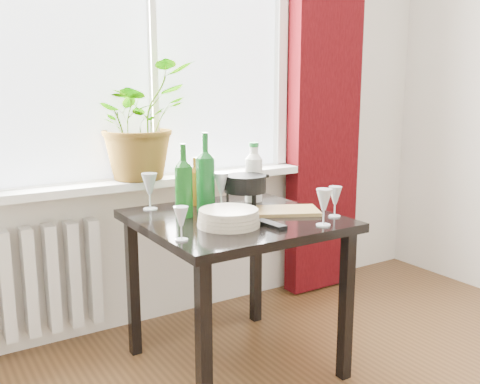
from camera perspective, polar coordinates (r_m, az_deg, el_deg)
window at (r=2.94m, az=-9.54°, el=16.48°), size 1.72×0.08×1.62m
windowsill at (r=2.91m, az=-8.50°, el=1.22°), size 1.72×0.20×0.04m
curtain at (r=3.44m, az=9.07°, el=10.66°), size 0.50×0.12×2.56m
radiator at (r=2.84m, az=-22.60°, el=-9.07°), size 0.80×0.10×0.55m
table at (r=2.47m, az=-0.56°, el=-4.67°), size 0.85×0.85×0.74m
potted_plant at (r=2.84m, az=-10.78°, el=7.52°), size 0.70×0.66×0.61m
wine_bottle_left at (r=2.42m, az=-6.03°, el=1.30°), size 0.10×0.10×0.34m
wine_bottle_right at (r=2.53m, az=-3.71°, el=2.23°), size 0.11×0.11×0.38m
bottle_amber at (r=2.67m, az=-4.76°, el=1.19°), size 0.06×0.06×0.24m
cleaning_bottle at (r=2.74m, az=1.48°, el=2.22°), size 0.10×0.10×0.31m
wineglass_front_right at (r=2.29m, az=8.92°, el=-1.59°), size 0.07×0.07×0.16m
wineglass_far_right at (r=2.46m, az=10.10°, el=-1.00°), size 0.07×0.07×0.14m
wineglass_back_center at (r=2.58m, az=-2.01°, el=0.19°), size 0.10×0.10×0.18m
wineglass_back_left at (r=2.59m, az=-9.61°, el=0.10°), size 0.09×0.09×0.18m
wineglass_front_left at (r=2.07m, az=-6.29°, el=-3.34°), size 0.07×0.07×0.14m
plate_stack at (r=2.27m, az=-1.22°, el=-2.77°), size 0.34×0.34×0.07m
fondue_pot at (r=2.61m, az=0.55°, el=0.09°), size 0.27×0.24×0.16m
tv_remote at (r=2.27m, az=3.30°, el=-3.48°), size 0.06×0.16×0.02m
cutting_board at (r=2.53m, az=4.89°, el=-2.00°), size 0.36×0.31×0.02m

